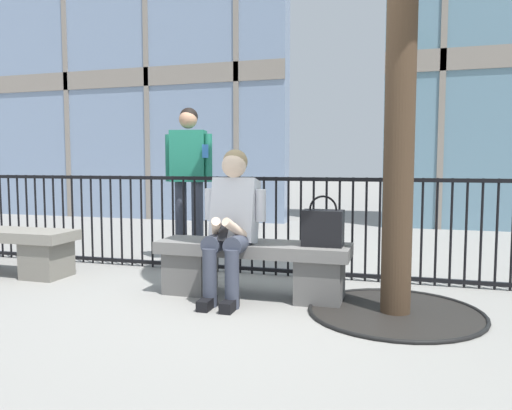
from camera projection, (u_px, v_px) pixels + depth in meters
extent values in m
plane|color=gray|center=(253.00, 296.00, 4.03)|extent=(60.00, 60.00, 0.00)
cube|color=slate|center=(253.00, 248.00, 4.00)|extent=(1.60, 0.44, 0.10)
cube|color=#605E5B|center=(190.00, 271.00, 4.17)|extent=(0.36, 0.37, 0.35)
cube|color=#605E5B|center=(320.00, 280.00, 3.86)|extent=(0.36, 0.37, 0.35)
cylinder|color=#383D4C|center=(219.00, 242.00, 3.88)|extent=(0.15, 0.40, 0.15)
cylinder|color=#383D4C|center=(210.00, 278.00, 3.71)|extent=(0.11, 0.11, 0.45)
cube|color=black|center=(207.00, 303.00, 3.67)|extent=(0.09, 0.22, 0.08)
cylinder|color=#383D4C|center=(240.00, 243.00, 3.83)|extent=(0.15, 0.40, 0.15)
cylinder|color=#383D4C|center=(232.00, 279.00, 3.66)|extent=(0.11, 0.11, 0.45)
cube|color=black|center=(229.00, 305.00, 3.62)|extent=(0.09, 0.22, 0.08)
cube|color=silver|center=(235.00, 211.00, 3.97)|extent=(0.36, 0.30, 0.55)
cylinder|color=silver|center=(210.00, 204.00, 4.03)|extent=(0.08, 0.08, 0.26)
cylinder|color=beige|center=(216.00, 228.00, 3.79)|extent=(0.16, 0.28, 0.20)
cylinder|color=silver|center=(261.00, 205.00, 3.91)|extent=(0.08, 0.08, 0.26)
cylinder|color=beige|center=(236.00, 229.00, 3.75)|extent=(0.16, 0.28, 0.20)
cube|color=black|center=(223.00, 232.00, 3.72)|extent=(0.07, 0.10, 0.13)
sphere|color=beige|center=(234.00, 166.00, 3.92)|extent=(0.20, 0.20, 0.20)
sphere|color=#997F59|center=(235.00, 162.00, 3.95)|extent=(0.20, 0.20, 0.20)
cube|color=black|center=(323.00, 228.00, 3.81)|extent=(0.32, 0.19, 0.28)
torus|color=black|center=(323.00, 209.00, 3.80)|extent=(0.22, 0.02, 0.22)
cylinder|color=#383D4C|center=(181.00, 222.00, 5.43)|extent=(0.13, 0.13, 0.90)
cube|color=black|center=(180.00, 259.00, 5.43)|extent=(0.09, 0.22, 0.06)
cylinder|color=#383D4C|center=(198.00, 222.00, 5.37)|extent=(0.13, 0.13, 0.90)
cube|color=black|center=(197.00, 260.00, 5.37)|extent=(0.09, 0.22, 0.06)
cube|color=#1E7259|center=(189.00, 156.00, 5.34)|extent=(0.42, 0.29, 0.56)
cylinder|color=#1E7259|center=(169.00, 158.00, 5.41)|extent=(0.08, 0.08, 0.52)
cylinder|color=#1E7259|center=(208.00, 158.00, 5.28)|extent=(0.08, 0.08, 0.52)
sphere|color=tan|center=(188.00, 119.00, 5.31)|extent=(0.20, 0.20, 0.20)
sphere|color=black|center=(189.00, 117.00, 5.32)|extent=(0.20, 0.20, 0.20)
cube|color=#2D6BB7|center=(205.00, 151.00, 5.17)|extent=(0.07, 0.01, 0.14)
cylinder|color=black|center=(1.00, 216.00, 5.68)|extent=(0.02, 0.02, 0.97)
cylinder|color=black|center=(10.00, 217.00, 5.65)|extent=(0.02, 0.02, 0.97)
cylinder|color=black|center=(18.00, 217.00, 5.61)|extent=(0.02, 0.02, 0.97)
cylinder|color=black|center=(27.00, 217.00, 5.58)|extent=(0.02, 0.02, 0.97)
cylinder|color=black|center=(36.00, 217.00, 5.54)|extent=(0.02, 0.02, 0.97)
cylinder|color=black|center=(45.00, 218.00, 5.51)|extent=(0.02, 0.02, 0.97)
cylinder|color=black|center=(54.00, 218.00, 5.47)|extent=(0.02, 0.02, 0.97)
cylinder|color=black|center=(63.00, 219.00, 5.44)|extent=(0.02, 0.02, 0.97)
cylinder|color=black|center=(73.00, 219.00, 5.40)|extent=(0.02, 0.02, 0.97)
cylinder|color=black|center=(82.00, 219.00, 5.37)|extent=(0.02, 0.02, 0.97)
cylinder|color=black|center=(92.00, 220.00, 5.33)|extent=(0.02, 0.02, 0.97)
cylinder|color=black|center=(101.00, 220.00, 5.30)|extent=(0.02, 0.02, 0.97)
cylinder|color=black|center=(111.00, 220.00, 5.26)|extent=(0.02, 0.02, 0.97)
cylinder|color=black|center=(121.00, 221.00, 5.23)|extent=(0.02, 0.02, 0.97)
cylinder|color=black|center=(131.00, 221.00, 5.20)|extent=(0.02, 0.02, 0.97)
cylinder|color=black|center=(142.00, 221.00, 5.16)|extent=(0.02, 0.02, 0.97)
cylinder|color=black|center=(152.00, 222.00, 5.13)|extent=(0.02, 0.02, 0.97)
cylinder|color=black|center=(162.00, 222.00, 5.09)|extent=(0.02, 0.02, 0.97)
cylinder|color=black|center=(173.00, 223.00, 5.06)|extent=(0.02, 0.02, 0.97)
cylinder|color=black|center=(184.00, 223.00, 5.02)|extent=(0.02, 0.02, 0.97)
cylinder|color=black|center=(195.00, 223.00, 4.99)|extent=(0.02, 0.02, 0.97)
cylinder|color=black|center=(206.00, 224.00, 4.95)|extent=(0.02, 0.02, 0.97)
cylinder|color=black|center=(217.00, 224.00, 4.92)|extent=(0.02, 0.02, 0.97)
cylinder|color=black|center=(229.00, 225.00, 4.88)|extent=(0.02, 0.02, 0.97)
cylinder|color=black|center=(240.00, 225.00, 4.85)|extent=(0.02, 0.02, 0.97)
cylinder|color=black|center=(252.00, 226.00, 4.81)|extent=(0.02, 0.02, 0.97)
cylinder|color=black|center=(264.00, 226.00, 4.78)|extent=(0.02, 0.02, 0.97)
cylinder|color=black|center=(276.00, 226.00, 4.74)|extent=(0.02, 0.02, 0.97)
cylinder|color=black|center=(288.00, 227.00, 4.71)|extent=(0.02, 0.02, 0.97)
cylinder|color=black|center=(301.00, 227.00, 4.68)|extent=(0.02, 0.02, 0.97)
cylinder|color=black|center=(313.00, 228.00, 4.64)|extent=(0.02, 0.02, 0.97)
cylinder|color=black|center=(326.00, 228.00, 4.61)|extent=(0.02, 0.02, 0.97)
cylinder|color=black|center=(339.00, 229.00, 4.57)|extent=(0.02, 0.02, 0.97)
cylinder|color=black|center=(352.00, 229.00, 4.54)|extent=(0.02, 0.02, 0.97)
cylinder|color=black|center=(366.00, 230.00, 4.50)|extent=(0.02, 0.02, 0.97)
cylinder|color=black|center=(379.00, 230.00, 4.47)|extent=(0.02, 0.02, 0.97)
cylinder|color=black|center=(393.00, 231.00, 4.43)|extent=(0.02, 0.02, 0.97)
cylinder|color=black|center=(407.00, 231.00, 4.40)|extent=(0.02, 0.02, 0.97)
cylinder|color=black|center=(422.00, 232.00, 4.36)|extent=(0.02, 0.02, 0.97)
cylinder|color=black|center=(436.00, 232.00, 4.33)|extent=(0.02, 0.02, 0.97)
cylinder|color=black|center=(451.00, 233.00, 4.29)|extent=(0.02, 0.02, 0.97)
cylinder|color=black|center=(466.00, 233.00, 4.26)|extent=(0.02, 0.02, 0.97)
cylinder|color=black|center=(481.00, 234.00, 4.22)|extent=(0.02, 0.02, 0.97)
cylinder|color=black|center=(497.00, 235.00, 4.19)|extent=(0.02, 0.02, 0.97)
cylinder|color=black|center=(512.00, 235.00, 4.16)|extent=(0.02, 0.02, 0.97)
cube|color=black|center=(276.00, 270.00, 4.78)|extent=(8.11, 0.04, 0.04)
cube|color=black|center=(276.00, 179.00, 4.71)|extent=(8.11, 0.04, 0.04)
cylinder|color=black|center=(395.00, 312.00, 3.56)|extent=(1.24, 1.24, 0.01)
torus|color=black|center=(395.00, 312.00, 3.56)|extent=(1.27, 1.27, 0.03)
cylinder|color=#423021|center=(401.00, 77.00, 3.42)|extent=(0.21, 0.21, 3.40)
cube|color=slate|center=(47.00, 259.00, 4.68)|extent=(0.36, 0.37, 0.35)
cube|color=#7A8EAD|center=(33.00, 4.00, 10.31)|extent=(11.10, 0.40, 9.00)
cube|color=gray|center=(29.00, 83.00, 10.25)|extent=(11.10, 0.04, 0.36)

